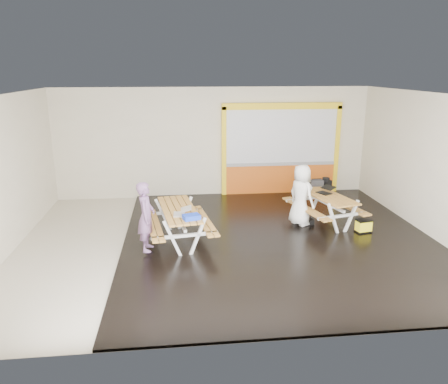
{
  "coord_description": "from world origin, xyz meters",
  "views": [
    {
      "loc": [
        -1.15,
        -9.61,
        4.06
      ],
      "look_at": [
        0.0,
        0.9,
        1.0
      ],
      "focal_mm": 34.45,
      "sensor_mm": 36.0,
      "label": 1
    }
  ],
  "objects": [
    {
      "name": "backpack",
      "position": [
        3.06,
        1.92,
        0.76
      ],
      "size": [
        0.39,
        0.35,
        0.54
      ],
      "color": "black",
      "rests_on": "picnic_table_right"
    },
    {
      "name": "toolbox",
      "position": [
        2.74,
        1.8,
        0.92
      ],
      "size": [
        0.37,
        0.19,
        0.22
      ],
      "color": "black",
      "rests_on": "picnic_table_right"
    },
    {
      "name": "picnic_table_left",
      "position": [
        -1.17,
        0.07,
        0.66
      ],
      "size": [
        1.78,
        2.37,
        0.87
      ],
      "color": "#C08535",
      "rests_on": "deck"
    },
    {
      "name": "blue_pouch",
      "position": [
        -0.9,
        -0.7,
        0.92
      ],
      "size": [
        0.42,
        0.35,
        0.11
      ],
      "primitive_type": "cube",
      "rotation": [
        0.0,
        0.0,
        0.31
      ],
      "color": "blue",
      "rests_on": "picnic_table_left"
    },
    {
      "name": "kiosk",
      "position": [
        2.2,
        3.93,
        1.44
      ],
      "size": [
        3.88,
        0.16,
        3.0
      ],
      "color": "#D05915",
      "rests_on": "room"
    },
    {
      "name": "dark_case",
      "position": [
        2.19,
        0.87,
        0.12
      ],
      "size": [
        0.42,
        0.34,
        0.14
      ],
      "primitive_type": "cube",
      "rotation": [
        0.0,
        0.0,
        0.17
      ],
      "color": "black",
      "rests_on": "deck"
    },
    {
      "name": "person_left",
      "position": [
        -1.89,
        -0.53,
        0.9
      ],
      "size": [
        0.43,
        0.61,
        1.58
      ],
      "primitive_type": "imported",
      "rotation": [
        0.0,
        0.0,
        1.48
      ],
      "color": "slate",
      "rests_on": "deck"
    },
    {
      "name": "deck",
      "position": [
        1.25,
        0.0,
        0.03
      ],
      "size": [
        7.5,
        7.98,
        0.05
      ],
      "primitive_type": "cube",
      "color": "black",
      "rests_on": "room"
    },
    {
      "name": "laptop_right",
      "position": [
        2.76,
        1.07,
        0.89
      ],
      "size": [
        0.54,
        0.52,
        0.18
      ],
      "color": "black",
      "rests_on": "picnic_table_right"
    },
    {
      "name": "picnic_table_right",
      "position": [
        2.72,
        0.97,
        0.64
      ],
      "size": [
        1.9,
        2.39,
        0.84
      ],
      "color": "#C08535",
      "rests_on": "deck"
    },
    {
      "name": "fluke_bag",
      "position": [
        3.48,
        0.14,
        0.21
      ],
      "size": [
        0.42,
        0.31,
        0.33
      ],
      "color": "black",
      "rests_on": "deck"
    },
    {
      "name": "person_right",
      "position": [
        2.02,
        0.83,
        0.88
      ],
      "size": [
        0.83,
        0.94,
        1.61
      ],
      "primitive_type": "imported",
      "rotation": [
        0.0,
        0.0,
        2.08
      ],
      "color": "white",
      "rests_on": "deck"
    },
    {
      "name": "laptop_left",
      "position": [
        -1.1,
        -0.37,
        0.92
      ],
      "size": [
        0.41,
        0.38,
        0.17
      ],
      "color": "silver",
      "rests_on": "picnic_table_left"
    },
    {
      "name": "room",
      "position": [
        0.0,
        0.0,
        1.75
      ],
      "size": [
        10.02,
        8.02,
        3.52
      ],
      "color": "beige",
      "rests_on": "ground"
    }
  ]
}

